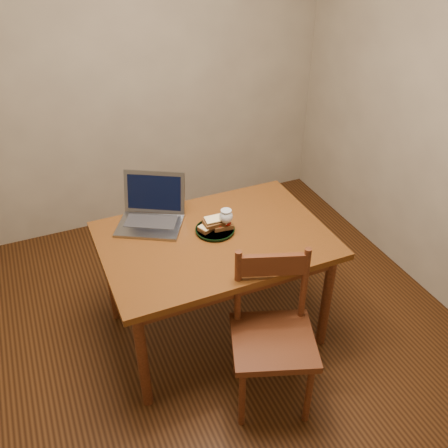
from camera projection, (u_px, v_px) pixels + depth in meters
name	position (u px, v px, depth m)	size (l,w,h in m)	color
floor	(211.00, 338.00, 3.24)	(3.20, 3.20, 0.02)	black
back_wall	(128.00, 67.00, 3.72)	(3.20, 0.02, 2.60)	gray
front_wall	(441.00, 415.00, 1.28)	(3.20, 0.02, 2.60)	gray
table	(215.00, 249.00, 2.93)	(1.30, 0.90, 0.74)	#46290B
chair	(273.00, 330.00, 2.60)	(0.55, 0.53, 0.46)	#361A0B
plate	(215.00, 230.00, 2.92)	(0.23, 0.23, 0.02)	black
sandwich_cheese	(208.00, 227.00, 2.90)	(0.11, 0.07, 0.03)	#381E0C
sandwich_tomato	(223.00, 225.00, 2.91)	(0.11, 0.07, 0.04)	#381E0C
sandwich_top	(215.00, 222.00, 2.89)	(0.13, 0.08, 0.04)	#381E0C
milk_glass	(226.00, 221.00, 2.88)	(0.08, 0.08, 0.15)	white
laptop	(152.00, 210.00, 2.99)	(0.49, 0.48, 0.27)	slate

